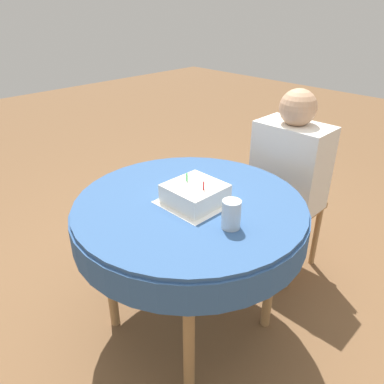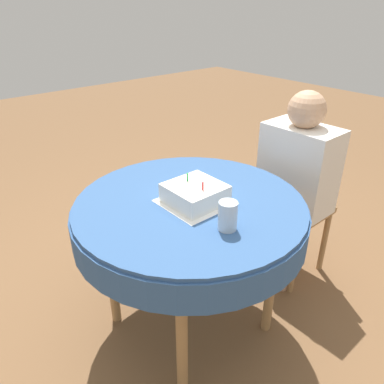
{
  "view_description": "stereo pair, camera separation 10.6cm",
  "coord_description": "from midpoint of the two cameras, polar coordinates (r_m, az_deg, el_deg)",
  "views": [
    {
      "loc": [
        1.08,
        -1.05,
        1.62
      ],
      "look_at": [
        0.01,
        0.0,
        0.83
      ],
      "focal_mm": 35.0,
      "sensor_mm": 36.0,
      "label": 1
    },
    {
      "loc": [
        1.15,
        -0.97,
        1.62
      ],
      "look_at": [
        0.01,
        0.0,
        0.83
      ],
      "focal_mm": 35.0,
      "sensor_mm": 36.0,
      "label": 2
    }
  ],
  "objects": [
    {
      "name": "birthday_cake",
      "position": [
        1.69,
        -1.33,
        -0.26
      ],
      "size": [
        0.23,
        0.23,
        0.13
      ],
      "color": "white",
      "rests_on": "dining_table"
    },
    {
      "name": "chair",
      "position": [
        2.43,
        13.78,
        -0.28
      ],
      "size": [
        0.38,
        0.38,
        0.94
      ],
      "rotation": [
        0.0,
        0.0,
        0.01
      ],
      "color": "#A37A4C",
      "rests_on": "ground_plane"
    },
    {
      "name": "drinking_glass",
      "position": [
        1.51,
        4.0,
        -3.45
      ],
      "size": [
        0.08,
        0.08,
        0.12
      ],
      "color": "silver",
      "rests_on": "dining_table"
    },
    {
      "name": "ground_plane",
      "position": [
        2.21,
        -1.75,
        -19.37
      ],
      "size": [
        12.0,
        12.0,
        0.0
      ],
      "primitive_type": "plane",
      "color": "brown"
    },
    {
      "name": "napkin",
      "position": [
        1.72,
        -1.32,
        -1.58
      ],
      "size": [
        0.28,
        0.28,
        0.0
      ],
      "color": "white",
      "rests_on": "dining_table"
    },
    {
      "name": "dining_table",
      "position": [
        1.77,
        -2.06,
        -4.1
      ],
      "size": [
        1.09,
        1.09,
        0.78
      ],
      "color": "#335689",
      "rests_on": "ground_plane"
    },
    {
      "name": "person",
      "position": [
        2.27,
        13.18,
        3.61
      ],
      "size": [
        0.42,
        0.35,
        1.18
      ],
      "rotation": [
        0.0,
        0.0,
        0.01
      ],
      "color": "tan",
      "rests_on": "ground_plane"
    }
  ]
}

